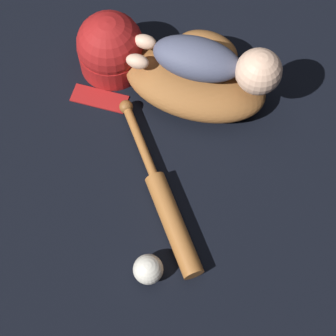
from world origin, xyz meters
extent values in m
plane|color=black|center=(0.00, 0.00, 0.00)|extent=(6.00, 6.00, 0.00)
ellipsoid|color=#935B2D|center=(-0.04, -0.03, 0.05)|extent=(0.42, 0.32, 0.11)
ellipsoid|color=#935B2D|center=(-0.01, 0.07, 0.05)|extent=(0.19, 0.14, 0.11)
ellipsoid|color=#4C516B|center=(-0.04, -0.03, 0.15)|extent=(0.24, 0.17, 0.09)
sphere|color=beige|center=(0.10, -0.07, 0.17)|extent=(0.11, 0.11, 0.11)
ellipsoid|color=beige|center=(-0.17, 0.04, 0.13)|extent=(0.07, 0.05, 0.04)
ellipsoid|color=beige|center=(-0.19, -0.02, 0.13)|extent=(0.07, 0.05, 0.04)
cylinder|color=#9E602D|center=(-0.09, -0.40, 0.02)|extent=(0.15, 0.26, 0.05)
cylinder|color=#9E602D|center=(-0.18, -0.19, 0.02)|extent=(0.10, 0.20, 0.02)
sphere|color=brown|center=(-0.22, -0.09, 0.02)|extent=(0.04, 0.04, 0.04)
sphere|color=silver|center=(-0.14, -0.51, 0.03)|extent=(0.07, 0.07, 0.07)
cylinder|color=maroon|center=(-0.26, 0.06, 0.04)|extent=(0.17, 0.17, 0.07)
sphere|color=maroon|center=(-0.26, 0.06, 0.09)|extent=(0.17, 0.17, 0.17)
cube|color=maroon|center=(-0.29, -0.05, 0.00)|extent=(0.16, 0.09, 0.01)
camera|label=1|loc=(-0.09, -0.83, 1.27)|focal=60.00mm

